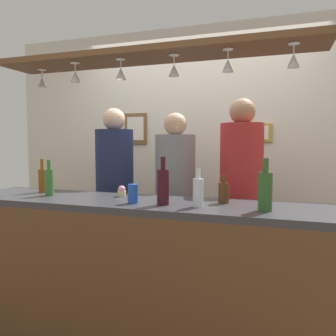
{
  "coord_description": "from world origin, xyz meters",
  "views": [
    {
      "loc": [
        0.83,
        -2.37,
        1.39
      ],
      "look_at": [
        0.0,
        0.1,
        1.19
      ],
      "focal_mm": 35.62,
      "sensor_mm": 36.0,
      "label": 1
    }
  ],
  "objects_px": {
    "person_left_navy_shirt": "(115,183)",
    "bottle_soda_clear": "(198,192)",
    "person_right_red_shirt": "(241,185)",
    "bottle_beer_amber_tall": "(42,180)",
    "drink_can": "(133,194)",
    "picture_frame_lower_pair": "(257,133)",
    "cupcake": "(122,191)",
    "picture_frame_caricature": "(136,129)",
    "bottle_beer_brown_stubby": "(224,192)",
    "bottle_beer_green_import": "(49,181)",
    "bottle_wine_dark_red": "(163,186)",
    "bottle_champagne_green": "(265,190)",
    "person_middle_grey_shirt": "(175,190)"
  },
  "relations": [
    {
      "from": "bottle_soda_clear",
      "to": "drink_can",
      "type": "bearing_deg",
      "value": -177.94
    },
    {
      "from": "person_right_red_shirt",
      "to": "bottle_beer_green_import",
      "type": "distance_m",
      "value": 1.47
    },
    {
      "from": "bottle_champagne_green",
      "to": "drink_can",
      "type": "relative_size",
      "value": 2.46
    },
    {
      "from": "person_middle_grey_shirt",
      "to": "bottle_champagne_green",
      "type": "xyz_separation_m",
      "value": [
        0.77,
        -0.75,
        0.14
      ]
    },
    {
      "from": "person_left_navy_shirt",
      "to": "picture_frame_lower_pair",
      "type": "relative_size",
      "value": 5.66
    },
    {
      "from": "person_middle_grey_shirt",
      "to": "picture_frame_lower_pair",
      "type": "bearing_deg",
      "value": 50.14
    },
    {
      "from": "person_left_navy_shirt",
      "to": "bottle_soda_clear",
      "type": "bearing_deg",
      "value": -38.25
    },
    {
      "from": "bottle_beer_amber_tall",
      "to": "bottle_champagne_green",
      "type": "distance_m",
      "value": 1.68
    },
    {
      "from": "person_right_red_shirt",
      "to": "bottle_beer_brown_stubby",
      "type": "relative_size",
      "value": 9.66
    },
    {
      "from": "person_right_red_shirt",
      "to": "picture_frame_caricature",
      "type": "relative_size",
      "value": 5.11
    },
    {
      "from": "person_right_red_shirt",
      "to": "bottle_beer_amber_tall",
      "type": "xyz_separation_m",
      "value": [
        -1.46,
        -0.57,
        0.05
      ]
    },
    {
      "from": "bottle_wine_dark_red",
      "to": "cupcake",
      "type": "relative_size",
      "value": 3.85
    },
    {
      "from": "picture_frame_lower_pair",
      "to": "picture_frame_caricature",
      "type": "relative_size",
      "value": 0.88
    },
    {
      "from": "person_right_red_shirt",
      "to": "bottle_champagne_green",
      "type": "bearing_deg",
      "value": -74.0
    },
    {
      "from": "bottle_beer_amber_tall",
      "to": "drink_can",
      "type": "relative_size",
      "value": 2.13
    },
    {
      "from": "picture_frame_caricature",
      "to": "bottle_beer_brown_stubby",
      "type": "bearing_deg",
      "value": -47.66
    },
    {
      "from": "person_right_red_shirt",
      "to": "bottle_beer_green_import",
      "type": "height_order",
      "value": "person_right_red_shirt"
    },
    {
      "from": "bottle_beer_brown_stubby",
      "to": "bottle_wine_dark_red",
      "type": "bearing_deg",
      "value": -152.15
    },
    {
      "from": "bottle_wine_dark_red",
      "to": "picture_frame_caricature",
      "type": "height_order",
      "value": "picture_frame_caricature"
    },
    {
      "from": "person_middle_grey_shirt",
      "to": "bottle_soda_clear",
      "type": "distance_m",
      "value": 0.85
    },
    {
      "from": "bottle_beer_brown_stubby",
      "to": "bottle_soda_clear",
      "type": "bearing_deg",
      "value": -125.64
    },
    {
      "from": "person_middle_grey_shirt",
      "to": "bottle_beer_green_import",
      "type": "relative_size",
      "value": 6.31
    },
    {
      "from": "bottle_beer_amber_tall",
      "to": "picture_frame_caricature",
      "type": "height_order",
      "value": "picture_frame_caricature"
    },
    {
      "from": "person_left_navy_shirt",
      "to": "cupcake",
      "type": "relative_size",
      "value": 21.76
    },
    {
      "from": "bottle_champagne_green",
      "to": "picture_frame_lower_pair",
      "type": "distance_m",
      "value": 1.54
    },
    {
      "from": "person_right_red_shirt",
      "to": "bottle_beer_amber_tall",
      "type": "bearing_deg",
      "value": -158.71
    },
    {
      "from": "bottle_soda_clear",
      "to": "bottle_beer_green_import",
      "type": "bearing_deg",
      "value": 176.49
    },
    {
      "from": "bottle_soda_clear",
      "to": "cupcake",
      "type": "distance_m",
      "value": 0.65
    },
    {
      "from": "person_middle_grey_shirt",
      "to": "bottle_beer_amber_tall",
      "type": "bearing_deg",
      "value": -147.89
    },
    {
      "from": "person_left_navy_shirt",
      "to": "picture_frame_caricature",
      "type": "height_order",
      "value": "picture_frame_caricature"
    },
    {
      "from": "bottle_soda_clear",
      "to": "picture_frame_caricature",
      "type": "bearing_deg",
      "value": 125.73
    },
    {
      "from": "bottle_champagne_green",
      "to": "picture_frame_caricature",
      "type": "xyz_separation_m",
      "value": [
        -1.46,
        1.48,
        0.42
      ]
    },
    {
      "from": "drink_can",
      "to": "picture_frame_lower_pair",
      "type": "bearing_deg",
      "value": 66.31
    },
    {
      "from": "bottle_beer_amber_tall",
      "to": "bottle_soda_clear",
      "type": "xyz_separation_m",
      "value": [
        1.28,
        -0.18,
        -0.01
      ]
    },
    {
      "from": "picture_frame_lower_pair",
      "to": "bottle_beer_green_import",
      "type": "bearing_deg",
      "value": -133.89
    },
    {
      "from": "bottle_beer_brown_stubby",
      "to": "bottle_beer_amber_tall",
      "type": "height_order",
      "value": "bottle_beer_amber_tall"
    },
    {
      "from": "person_right_red_shirt",
      "to": "bottle_soda_clear",
      "type": "distance_m",
      "value": 0.77
    },
    {
      "from": "bottle_wine_dark_red",
      "to": "drink_can",
      "type": "relative_size",
      "value": 2.46
    },
    {
      "from": "bottle_beer_green_import",
      "to": "bottle_beer_amber_tall",
      "type": "bearing_deg",
      "value": 143.33
    },
    {
      "from": "drink_can",
      "to": "picture_frame_caricature",
      "type": "bearing_deg",
      "value": 113.34
    },
    {
      "from": "bottle_champagne_green",
      "to": "bottle_wine_dark_red",
      "type": "xyz_separation_m",
      "value": [
        -0.61,
        -0.01,
        -0.0
      ]
    },
    {
      "from": "bottle_soda_clear",
      "to": "person_middle_grey_shirt",
      "type": "bearing_deg",
      "value": 116.7
    },
    {
      "from": "bottle_beer_brown_stubby",
      "to": "bottle_champagne_green",
      "type": "xyz_separation_m",
      "value": [
        0.26,
        -0.17,
        0.05
      ]
    },
    {
      "from": "bottle_champagne_green",
      "to": "person_right_red_shirt",
      "type": "bearing_deg",
      "value": 106.0
    },
    {
      "from": "person_left_navy_shirt",
      "to": "cupcake",
      "type": "height_order",
      "value": "person_left_navy_shirt"
    },
    {
      "from": "bottle_beer_green_import",
      "to": "drink_can",
      "type": "relative_size",
      "value": 2.13
    },
    {
      "from": "person_middle_grey_shirt",
      "to": "picture_frame_caricature",
      "type": "xyz_separation_m",
      "value": [
        -0.69,
        0.74,
        0.56
      ]
    },
    {
      "from": "person_middle_grey_shirt",
      "to": "person_left_navy_shirt",
      "type": "bearing_deg",
      "value": 180.0
    },
    {
      "from": "bottle_beer_green_import",
      "to": "cupcake",
      "type": "distance_m",
      "value": 0.54
    },
    {
      "from": "bottle_wine_dark_red",
      "to": "cupcake",
      "type": "height_order",
      "value": "bottle_wine_dark_red"
    }
  ]
}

